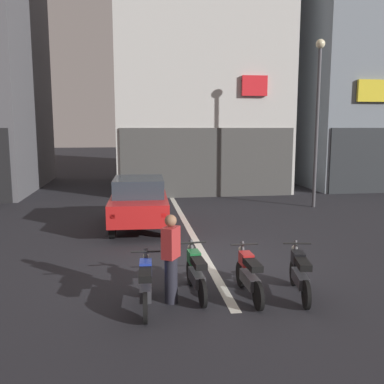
{
  "coord_description": "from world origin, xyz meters",
  "views": [
    {
      "loc": [
        -1.75,
        -9.87,
        3.24
      ],
      "look_at": [
        -0.09,
        2.0,
        1.4
      ],
      "focal_mm": 39.76,
      "sensor_mm": 36.0,
      "label": 1
    }
  ],
  "objects_px": {
    "street_lamp": "(318,107)",
    "motorcycle_red_row_centre": "(249,274)",
    "motorcycle_black_row_right_mid": "(300,273)",
    "car_red_crossing_near": "(139,201)",
    "person_by_motorcycles": "(171,258)",
    "motorcycle_green_row_left_mid": "(196,272)",
    "motorcycle_blue_row_leftmost": "(146,284)"
  },
  "relations": [
    {
      "from": "street_lamp",
      "to": "motorcycle_red_row_centre",
      "type": "bearing_deg",
      "value": -120.57
    },
    {
      "from": "street_lamp",
      "to": "motorcycle_black_row_right_mid",
      "type": "bearing_deg",
      "value": -115.34
    },
    {
      "from": "car_red_crossing_near",
      "to": "person_by_motorcycles",
      "type": "distance_m",
      "value": 6.13
    },
    {
      "from": "motorcycle_green_row_left_mid",
      "to": "person_by_motorcycles",
      "type": "xyz_separation_m",
      "value": [
        -0.51,
        -0.3,
        0.4
      ]
    },
    {
      "from": "motorcycle_red_row_centre",
      "to": "motorcycle_blue_row_leftmost",
      "type": "bearing_deg",
      "value": -173.34
    },
    {
      "from": "motorcycle_black_row_right_mid",
      "to": "street_lamp",
      "type": "bearing_deg",
      "value": 64.66
    },
    {
      "from": "street_lamp",
      "to": "motorcycle_blue_row_leftmost",
      "type": "bearing_deg",
      "value": -128.51
    },
    {
      "from": "street_lamp",
      "to": "motorcycle_green_row_left_mid",
      "type": "xyz_separation_m",
      "value": [
        -6.13,
        -8.44,
        -3.57
      ]
    },
    {
      "from": "motorcycle_blue_row_leftmost",
      "to": "street_lamp",
      "type": "bearing_deg",
      "value": 51.49
    },
    {
      "from": "motorcycle_red_row_centre",
      "to": "motorcycle_black_row_right_mid",
      "type": "distance_m",
      "value": 0.99
    },
    {
      "from": "motorcycle_red_row_centre",
      "to": "motorcycle_black_row_right_mid",
      "type": "height_order",
      "value": "same"
    },
    {
      "from": "motorcycle_black_row_right_mid",
      "to": "car_red_crossing_near",
      "type": "bearing_deg",
      "value": 115.8
    },
    {
      "from": "street_lamp",
      "to": "motorcycle_black_row_right_mid",
      "type": "height_order",
      "value": "street_lamp"
    },
    {
      "from": "car_red_crossing_near",
      "to": "motorcycle_red_row_centre",
      "type": "relative_size",
      "value": 2.48
    },
    {
      "from": "street_lamp",
      "to": "person_by_motorcycles",
      "type": "height_order",
      "value": "street_lamp"
    },
    {
      "from": "motorcycle_green_row_left_mid",
      "to": "motorcycle_blue_row_leftmost",
      "type": "bearing_deg",
      "value": -153.51
    },
    {
      "from": "motorcycle_blue_row_leftmost",
      "to": "motorcycle_green_row_left_mid",
      "type": "relative_size",
      "value": 1.0
    },
    {
      "from": "car_red_crossing_near",
      "to": "motorcycle_blue_row_leftmost",
      "type": "xyz_separation_m",
      "value": [
        0.01,
        -6.29,
        -0.43
      ]
    },
    {
      "from": "street_lamp",
      "to": "motorcycle_black_row_right_mid",
      "type": "xyz_separation_m",
      "value": [
        -4.15,
        -8.77,
        -3.57
      ]
    },
    {
      "from": "motorcycle_green_row_left_mid",
      "to": "motorcycle_black_row_right_mid",
      "type": "bearing_deg",
      "value": -9.5
    },
    {
      "from": "motorcycle_green_row_left_mid",
      "to": "motorcycle_red_row_centre",
      "type": "distance_m",
      "value": 1.02
    },
    {
      "from": "motorcycle_black_row_right_mid",
      "to": "person_by_motorcycles",
      "type": "distance_m",
      "value": 2.51
    },
    {
      "from": "street_lamp",
      "to": "motorcycle_blue_row_leftmost",
      "type": "height_order",
      "value": "street_lamp"
    },
    {
      "from": "motorcycle_blue_row_leftmost",
      "to": "motorcycle_black_row_right_mid",
      "type": "height_order",
      "value": "same"
    },
    {
      "from": "motorcycle_green_row_left_mid",
      "to": "motorcycle_red_row_centre",
      "type": "xyz_separation_m",
      "value": [
        0.98,
        -0.26,
        0.0
      ]
    },
    {
      "from": "motorcycle_black_row_right_mid",
      "to": "person_by_motorcycles",
      "type": "xyz_separation_m",
      "value": [
        -2.48,
        0.03,
        0.4
      ]
    },
    {
      "from": "motorcycle_green_row_left_mid",
      "to": "person_by_motorcycles",
      "type": "relative_size",
      "value": 1.0
    },
    {
      "from": "street_lamp",
      "to": "motorcycle_blue_row_leftmost",
      "type": "relative_size",
      "value": 3.95
    },
    {
      "from": "motorcycle_green_row_left_mid",
      "to": "person_by_motorcycles",
      "type": "distance_m",
      "value": 0.71
    },
    {
      "from": "street_lamp",
      "to": "person_by_motorcycles",
      "type": "bearing_deg",
      "value": -127.18
    },
    {
      "from": "motorcycle_blue_row_leftmost",
      "to": "motorcycle_black_row_right_mid",
      "type": "bearing_deg",
      "value": 3.09
    },
    {
      "from": "motorcycle_blue_row_leftmost",
      "to": "motorcycle_red_row_centre",
      "type": "distance_m",
      "value": 1.98
    }
  ]
}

